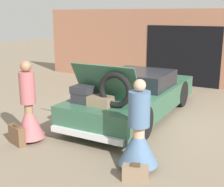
% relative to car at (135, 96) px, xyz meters
% --- Properties ---
extents(ground_plane, '(40.00, 40.00, 0.00)m').
position_rel_car_xyz_m(ground_plane, '(0.00, 0.02, -0.55)').
color(ground_plane, '#7F705B').
extents(garage_wall_back, '(12.00, 0.14, 2.80)m').
position_rel_car_xyz_m(garage_wall_back, '(0.00, 4.24, 0.84)').
color(garage_wall_back, '#9E664C').
rests_on(garage_wall_back, ground_plane).
extents(car, '(1.82, 4.75, 1.60)m').
position_rel_car_xyz_m(car, '(0.00, 0.00, 0.00)').
color(car, '#336047').
rests_on(car, ground_plane).
extents(person_left, '(0.60, 0.60, 1.71)m').
position_rel_car_xyz_m(person_left, '(-1.24, -2.60, 0.07)').
color(person_left, '#997051').
rests_on(person_left, ground_plane).
extents(person_right, '(0.70, 0.70, 1.58)m').
position_rel_car_xyz_m(person_right, '(1.24, -2.58, 0.01)').
color(person_right, tan).
rests_on(person_right, ground_plane).
extents(suitcase_beside_left_person, '(0.48, 0.29, 0.43)m').
position_rel_car_xyz_m(suitcase_beside_left_person, '(-1.36, -2.86, -0.35)').
color(suitcase_beside_left_person, brown).
rests_on(suitcase_beside_left_person, ground_plane).
extents(suitcase_beside_right_person, '(0.45, 0.29, 0.30)m').
position_rel_car_xyz_m(suitcase_beside_right_person, '(1.39, -3.02, -0.41)').
color(suitcase_beside_right_person, '#8C7259').
rests_on(suitcase_beside_right_person, ground_plane).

